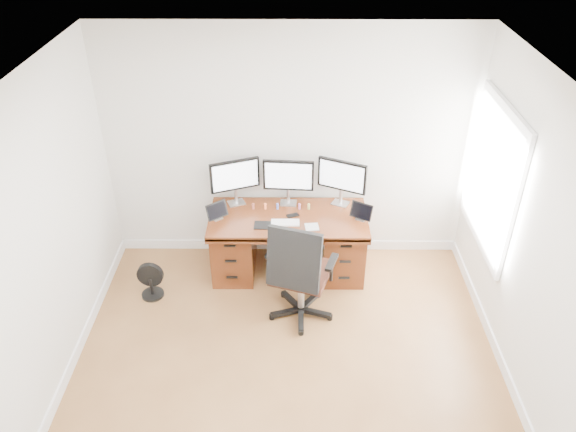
{
  "coord_description": "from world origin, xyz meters",
  "views": [
    {
      "loc": [
        0.04,
        -3.26,
        4.03
      ],
      "look_at": [
        0.0,
        1.5,
        0.95
      ],
      "focal_mm": 35.0,
      "sensor_mm": 36.0,
      "label": 1
    }
  ],
  "objects_px": {
    "monitor_center": "(288,177)",
    "keyboard": "(285,223)",
    "office_chair": "(300,287)",
    "floor_fan": "(151,281)",
    "desk": "(288,241)"
  },
  "relations": [
    {
      "from": "keyboard",
      "to": "desk",
      "type": "bearing_deg",
      "value": 78.81
    },
    {
      "from": "floor_fan",
      "to": "monitor_center",
      "type": "xyz_separation_m",
      "value": [
        1.46,
        0.7,
        0.89
      ]
    },
    {
      "from": "office_chair",
      "to": "monitor_center",
      "type": "bearing_deg",
      "value": 115.02
    },
    {
      "from": "floor_fan",
      "to": "monitor_center",
      "type": "relative_size",
      "value": 0.74
    },
    {
      "from": "desk",
      "to": "office_chair",
      "type": "height_order",
      "value": "office_chair"
    },
    {
      "from": "desk",
      "to": "office_chair",
      "type": "relative_size",
      "value": 1.44
    },
    {
      "from": "keyboard",
      "to": "monitor_center",
      "type": "bearing_deg",
      "value": 85.02
    },
    {
      "from": "desk",
      "to": "office_chair",
      "type": "bearing_deg",
      "value": -81.29
    },
    {
      "from": "desk",
      "to": "monitor_center",
      "type": "relative_size",
      "value": 3.08
    },
    {
      "from": "office_chair",
      "to": "keyboard",
      "type": "height_order",
      "value": "office_chair"
    },
    {
      "from": "desk",
      "to": "keyboard",
      "type": "distance_m",
      "value": 0.39
    },
    {
      "from": "desk",
      "to": "monitor_center",
      "type": "bearing_deg",
      "value": 90.03
    },
    {
      "from": "monitor_center",
      "to": "keyboard",
      "type": "distance_m",
      "value": 0.52
    },
    {
      "from": "floor_fan",
      "to": "keyboard",
      "type": "xyz_separation_m",
      "value": [
        1.43,
        0.29,
        0.56
      ]
    },
    {
      "from": "office_chair",
      "to": "floor_fan",
      "type": "xyz_separation_m",
      "value": [
        -1.58,
        0.32,
        -0.19
      ]
    }
  ]
}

